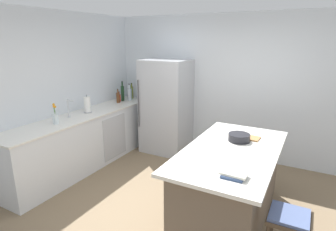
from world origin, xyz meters
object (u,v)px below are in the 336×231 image
object	(u,v)px
soda_bottle	(130,94)
wine_bottle	(123,93)
olive_oil_bottle	(132,92)
cutting_board	(247,137)
hot_sauce_bottle	(119,98)
mixing_bowl	(239,137)
syrup_bottle	(118,97)
paper_towel_roll	(87,105)
flower_vase	(55,117)
cookbook_stack	(234,174)
refrigerator	(166,107)
sink_faucet	(69,108)
bar_stool	(288,225)
gin_bottle	(130,94)
kitchen_island	(230,183)

from	to	relation	value
soda_bottle	wine_bottle	distance (m)	0.14
olive_oil_bottle	cutting_board	world-z (taller)	olive_oil_bottle
hot_sauce_bottle	mixing_bowl	world-z (taller)	hot_sauce_bottle
syrup_bottle	mixing_bowl	xyz separation A→B (m)	(2.63, -0.90, -0.09)
paper_towel_roll	mixing_bowl	size ratio (longest dim) A/B	1.14
flower_vase	cookbook_stack	xyz separation A→B (m)	(2.76, -0.29, -0.11)
paper_towel_roll	cutting_board	xyz separation A→B (m)	(2.69, 0.12, -0.16)
wine_bottle	cookbook_stack	xyz separation A→B (m)	(2.87, -2.06, -0.17)
cookbook_stack	hot_sauce_bottle	bearing A→B (deg)	145.84
refrigerator	soda_bottle	size ratio (longest dim) A/B	5.24
refrigerator	sink_faucet	distance (m)	1.81
bar_stool	soda_bottle	world-z (taller)	soda_bottle
olive_oil_bottle	gin_bottle	size ratio (longest dim) A/B	1.08
syrup_bottle	cutting_board	world-z (taller)	syrup_bottle
flower_vase	soda_bottle	xyz separation A→B (m)	(-0.01, 1.86, 0.03)
sink_faucet	olive_oil_bottle	distance (m)	1.70
olive_oil_bottle	flower_vase	bearing A→B (deg)	-87.75
flower_vase	syrup_bottle	distance (m)	1.57
soda_bottle	cutting_board	world-z (taller)	soda_bottle
hot_sauce_bottle	cookbook_stack	distance (m)	3.48
flower_vase	paper_towel_roll	size ratio (longest dim) A/B	1.00
hot_sauce_bottle	cookbook_stack	xyz separation A→B (m)	(2.88, -1.96, -0.08)
olive_oil_bottle	cutting_board	distance (m)	2.96
hot_sauce_bottle	syrup_bottle	size ratio (longest dim) A/B	0.74
gin_bottle	cutting_board	xyz separation A→B (m)	(2.68, -1.11, -0.14)
gin_bottle	syrup_bottle	world-z (taller)	gin_bottle
cookbook_stack	kitchen_island	bearing A→B (deg)	107.06
hot_sauce_bottle	syrup_bottle	xyz separation A→B (m)	(0.05, -0.10, 0.03)
sink_faucet	flower_vase	distance (m)	0.36
cookbook_stack	mixing_bowl	xyz separation A→B (m)	(-0.20, 0.96, 0.02)
cutting_board	mixing_bowl	bearing A→B (deg)	-110.31
kitchen_island	sink_faucet	xyz separation A→B (m)	(-2.65, -0.02, 0.63)
sink_faucet	paper_towel_roll	bearing A→B (deg)	85.52
kitchen_island	bar_stool	world-z (taller)	kitchen_island
flower_vase	soda_bottle	bearing A→B (deg)	90.17
olive_oil_bottle	wine_bottle	size ratio (longest dim) A/B	0.82
refrigerator	cookbook_stack	distance (m)	2.90
kitchen_island	bar_stool	distance (m)	0.93
soda_bottle	sink_faucet	bearing A→B (deg)	-93.27
bar_stool	kitchen_island	bearing A→B (deg)	140.55
sink_faucet	wine_bottle	xyz separation A→B (m)	(-0.02, 1.42, 0.01)
sink_faucet	cookbook_stack	size ratio (longest dim) A/B	1.17
soda_bottle	cookbook_stack	bearing A→B (deg)	-37.81
olive_oil_bottle	bar_stool	bearing A→B (deg)	-34.03
mixing_bowl	paper_towel_roll	bearing A→B (deg)	178.93
syrup_bottle	cutting_board	distance (m)	2.80
hot_sauce_bottle	cutting_board	xyz separation A→B (m)	(2.74, -0.83, -0.10)
bar_stool	syrup_bottle	distance (m)	3.83
flower_vase	olive_oil_bottle	size ratio (longest dim) A/B	0.95
soda_bottle	kitchen_island	bearing A→B (deg)	-30.23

